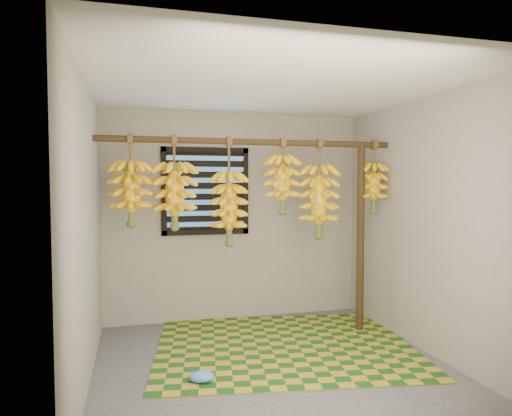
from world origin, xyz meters
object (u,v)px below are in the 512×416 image
object	(u,v)px
support_post	(360,238)
banana_bunch_f	(374,188)
plastic_bag	(202,377)
banana_bunch_a	(131,194)
banana_bunch_d	(282,184)
banana_bunch_c	(229,209)
banana_bunch_b	(175,196)
banana_bunch_e	(319,202)
woven_mat	(284,346)

from	to	relation	value
support_post	banana_bunch_f	size ratio (longest dim) A/B	2.57
plastic_bag	support_post	bearing A→B (deg)	25.42
banana_bunch_a	banana_bunch_f	bearing A→B (deg)	0.00
banana_bunch_a	plastic_bag	bearing A→B (deg)	-58.67
banana_bunch_d	support_post	bearing A→B (deg)	-0.00
banana_bunch_c	banana_bunch_f	distance (m)	1.60
plastic_bag	banana_bunch_d	xyz separation A→B (m)	(0.96, 0.87, 1.53)
banana_bunch_b	banana_bunch_c	world-z (taller)	same
plastic_bag	banana_bunch_d	world-z (taller)	banana_bunch_d
banana_bunch_a	banana_bunch_e	distance (m)	1.89
banana_bunch_c	plastic_bag	bearing A→B (deg)	-114.76
support_post	banana_bunch_d	xyz separation A→B (m)	(-0.88, 0.00, 0.58)
woven_mat	banana_bunch_b	size ratio (longest dim) A/B	2.72
support_post	plastic_bag	bearing A→B (deg)	-154.58
woven_mat	plastic_bag	size ratio (longest dim) A/B	11.82
banana_bunch_b	banana_bunch_e	bearing A→B (deg)	0.00
woven_mat	banana_bunch_c	world-z (taller)	banana_bunch_c
banana_bunch_f	plastic_bag	bearing A→B (deg)	-156.28
woven_mat	banana_bunch_f	size ratio (longest dim) A/B	3.14
banana_bunch_d	banana_bunch_f	bearing A→B (deg)	-0.00
banana_bunch_b	banana_bunch_d	size ratio (longest dim) A/B	1.17
banana_bunch_d	banana_bunch_c	bearing A→B (deg)	-180.00
banana_bunch_d	banana_bunch_e	world-z (taller)	same
banana_bunch_c	banana_bunch_a	bearing A→B (deg)	180.00
banana_bunch_b	banana_bunch_c	size ratio (longest dim) A/B	0.84
banana_bunch_b	plastic_bag	bearing A→B (deg)	-81.63
plastic_bag	banana_bunch_d	size ratio (longest dim) A/B	0.27
plastic_bag	banana_bunch_c	world-z (taller)	banana_bunch_c
banana_bunch_c	banana_bunch_d	size ratio (longest dim) A/B	1.40
woven_mat	banana_bunch_a	distance (m)	2.08
banana_bunch_f	banana_bunch_c	bearing A→B (deg)	180.00
banana_bunch_c	banana_bunch_d	world-z (taller)	same
banana_bunch_e	banana_bunch_b	bearing A→B (deg)	-180.00
woven_mat	banana_bunch_e	size ratio (longest dim) A/B	2.38
plastic_bag	banana_bunch_a	bearing A→B (deg)	121.33
woven_mat	banana_bunch_b	xyz separation A→B (m)	(-1.03, 0.26, 1.47)
banana_bunch_d	banana_bunch_a	bearing A→B (deg)	-180.00
banana_bunch_a	banana_bunch_c	bearing A→B (deg)	0.00
banana_bunch_e	banana_bunch_f	world-z (taller)	same
plastic_bag	banana_bunch_c	xyz separation A→B (m)	(0.40, 0.87, 1.29)
banana_bunch_a	banana_bunch_f	size ratio (longest dim) A/B	1.11
plastic_bag	banana_bunch_e	xyz separation A→B (m)	(1.36, 0.87, 1.35)
banana_bunch_d	banana_bunch_f	size ratio (longest dim) A/B	0.98
plastic_bag	banana_bunch_c	distance (m)	1.61
plastic_bag	banana_bunch_a	xyz separation A→B (m)	(-0.53, 0.87, 1.44)
woven_mat	banana_bunch_e	bearing A→B (deg)	29.40
support_post	plastic_bag	xyz separation A→B (m)	(-1.84, -0.87, -0.95)
banana_bunch_b	support_post	bearing A→B (deg)	0.00
banana_bunch_d	banana_bunch_e	xyz separation A→B (m)	(0.40, 0.00, -0.18)
banana_bunch_a	banana_bunch_c	world-z (taller)	same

